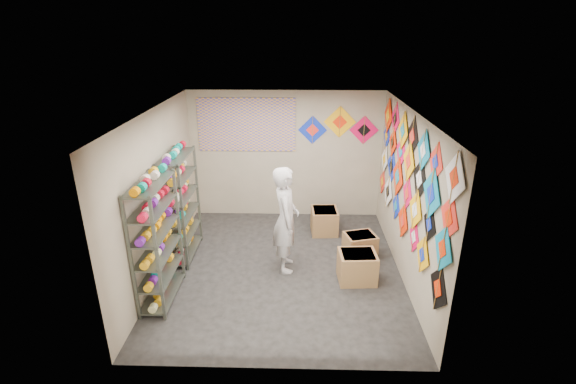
{
  "coord_description": "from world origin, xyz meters",
  "views": [
    {
      "loc": [
        0.27,
        -6.16,
        3.88
      ],
      "look_at": [
        0.1,
        0.3,
        1.3
      ],
      "focal_mm": 26.0,
      "sensor_mm": 36.0,
      "label": 1
    }
  ],
  "objects_px": {
    "carton_c": "(324,221)",
    "carton_b": "(360,245)",
    "shelf_rack_back": "(181,206)",
    "shelf_rack_front": "(157,242)",
    "carton_a": "(357,267)",
    "shopkeeper": "(286,220)"
  },
  "relations": [
    {
      "from": "shelf_rack_back",
      "to": "shopkeeper",
      "type": "height_order",
      "value": "shelf_rack_back"
    },
    {
      "from": "shelf_rack_back",
      "to": "carton_c",
      "type": "xyz_separation_m",
      "value": [
        2.58,
        0.95,
        -0.7
      ]
    },
    {
      "from": "carton_b",
      "to": "shopkeeper",
      "type": "bearing_deg",
      "value": -178.15
    },
    {
      "from": "shopkeeper",
      "to": "carton_a",
      "type": "relative_size",
      "value": 3.07
    },
    {
      "from": "shelf_rack_back",
      "to": "shopkeeper",
      "type": "relative_size",
      "value": 1.04
    },
    {
      "from": "shelf_rack_front",
      "to": "shelf_rack_back",
      "type": "height_order",
      "value": "same"
    },
    {
      "from": "carton_c",
      "to": "carton_a",
      "type": "bearing_deg",
      "value": -78.29
    },
    {
      "from": "shelf_rack_back",
      "to": "carton_a",
      "type": "distance_m",
      "value": 3.19
    },
    {
      "from": "shelf_rack_front",
      "to": "shelf_rack_back",
      "type": "xyz_separation_m",
      "value": [
        0.0,
        1.3,
        0.0
      ]
    },
    {
      "from": "shelf_rack_front",
      "to": "shopkeeper",
      "type": "distance_m",
      "value": 2.06
    },
    {
      "from": "shelf_rack_back",
      "to": "carton_b",
      "type": "distance_m",
      "value": 3.25
    },
    {
      "from": "shelf_rack_back",
      "to": "carton_b",
      "type": "relative_size",
      "value": 3.59
    },
    {
      "from": "shelf_rack_front",
      "to": "carton_c",
      "type": "height_order",
      "value": "shelf_rack_front"
    },
    {
      "from": "shelf_rack_front",
      "to": "shopkeeper",
      "type": "relative_size",
      "value": 1.04
    },
    {
      "from": "shelf_rack_back",
      "to": "shopkeeper",
      "type": "bearing_deg",
      "value": -12.31
    },
    {
      "from": "shopkeeper",
      "to": "carton_c",
      "type": "bearing_deg",
      "value": -33.1
    },
    {
      "from": "shopkeeper",
      "to": "carton_b",
      "type": "height_order",
      "value": "shopkeeper"
    },
    {
      "from": "shopkeeper",
      "to": "carton_c",
      "type": "height_order",
      "value": "shopkeeper"
    },
    {
      "from": "carton_c",
      "to": "carton_b",
      "type": "bearing_deg",
      "value": -60.71
    },
    {
      "from": "shelf_rack_front",
      "to": "shelf_rack_back",
      "type": "relative_size",
      "value": 1.0
    },
    {
      "from": "shelf_rack_back",
      "to": "carton_a",
      "type": "xyz_separation_m",
      "value": [
        3.02,
        -0.76,
        -0.7
      ]
    },
    {
      "from": "shelf_rack_front",
      "to": "carton_a",
      "type": "xyz_separation_m",
      "value": [
        3.02,
        0.54,
        -0.7
      ]
    }
  ]
}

